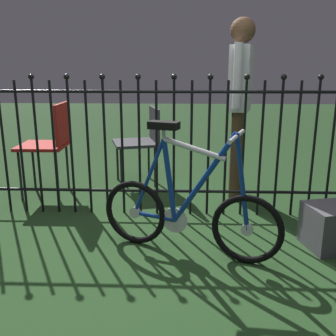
% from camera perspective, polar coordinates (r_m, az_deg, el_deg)
% --- Properties ---
extents(ground_plane, '(20.00, 20.00, 0.00)m').
position_cam_1_polar(ground_plane, '(2.74, -3.23, -12.40)').
color(ground_plane, '#1F3D1B').
extents(iron_fence, '(3.75, 0.07, 1.25)m').
position_cam_1_polar(iron_fence, '(3.24, -3.14, 3.71)').
color(iron_fence, black).
rests_on(iron_fence, ground).
extents(bicycle, '(1.21, 0.52, 0.90)m').
position_cam_1_polar(bicycle, '(2.63, 2.93, -6.19)').
color(bicycle, black).
rests_on(bicycle, ground).
extents(chair_charcoal, '(0.54, 0.54, 0.81)m').
position_cam_1_polar(chair_charcoal, '(4.12, -3.73, 4.48)').
color(chair_charcoal, black).
rests_on(chair_charcoal, ground).
extents(chair_red, '(0.45, 0.44, 0.90)m').
position_cam_1_polar(chair_red, '(3.90, -16.80, 4.07)').
color(chair_red, black).
rests_on(chair_red, ground).
extents(person_visitor, '(0.25, 0.46, 1.66)m').
position_cam_1_polar(person_visitor, '(3.71, 10.50, 10.73)').
color(person_visitor, '#4C3823').
rests_on(person_visitor, ground).
extents(display_crate, '(0.38, 0.38, 0.31)m').
position_cam_1_polar(display_crate, '(2.98, 22.73, -7.98)').
color(display_crate, '#4C4C51').
rests_on(display_crate, ground).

